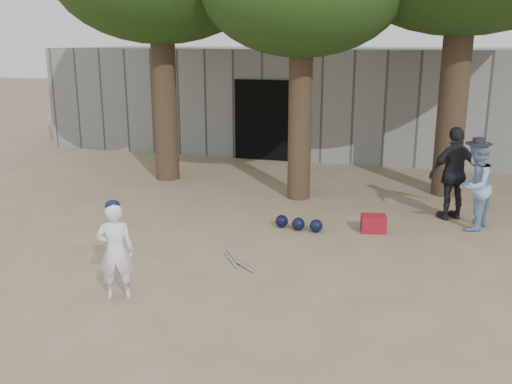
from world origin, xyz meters
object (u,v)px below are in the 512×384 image
(spectator_blue, at_px, (475,186))
(red_bag, at_px, (373,224))
(boy_player, at_px, (116,251))
(spectator_dark, at_px, (454,174))

(spectator_blue, bearing_deg, red_bag, -45.92)
(boy_player, bearing_deg, spectator_dark, -154.36)
(spectator_blue, height_order, red_bag, spectator_blue)
(spectator_dark, distance_m, red_bag, 1.91)
(spectator_dark, relative_size, red_bag, 4.14)
(boy_player, relative_size, red_bag, 3.07)
(spectator_blue, xyz_separation_m, red_bag, (-1.65, -0.66, -0.63))
(spectator_dark, xyz_separation_m, red_bag, (-1.33, -1.17, -0.72))
(boy_player, relative_size, spectator_dark, 0.74)
(red_bag, bearing_deg, spectator_blue, 21.68)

